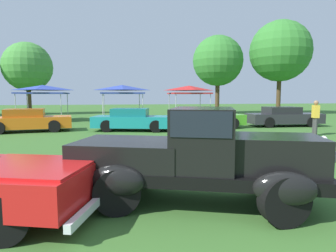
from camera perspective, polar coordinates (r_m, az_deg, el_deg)
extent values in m
plane|color=#386628|center=(5.81, 5.73, -13.29)|extent=(120.00, 120.00, 0.00)
cube|color=black|center=(5.25, 5.41, -8.99)|extent=(4.50, 2.80, 0.20)
cube|color=black|center=(5.24, 19.55, -5.07)|extent=(1.85, 1.56, 0.60)
ellipsoid|color=silver|center=(5.45, 28.01, -5.23)|extent=(0.33, 0.54, 0.68)
cube|color=black|center=(5.12, 6.77, -2.30)|extent=(1.42, 1.64, 1.04)
cube|color=black|center=(5.08, 6.81, 1.05)|extent=(1.35, 1.64, 0.40)
cube|color=black|center=(5.39, -7.50, -5.34)|extent=(2.22, 1.95, 0.48)
ellipsoid|color=black|center=(6.02, 18.86, -7.34)|extent=(0.99, 0.65, 0.52)
ellipsoid|color=black|center=(4.66, 21.85, -11.34)|extent=(0.99, 0.65, 0.52)
ellipsoid|color=black|center=(6.13, -5.51, -6.81)|extent=(0.99, 0.65, 0.52)
ellipsoid|color=black|center=(4.80, -9.98, -10.49)|extent=(0.99, 0.65, 0.52)
sphere|color=silver|center=(5.86, 27.10, -3.65)|extent=(0.18, 0.18, 0.18)
cylinder|color=black|center=(6.07, 18.80, -8.99)|extent=(0.76, 0.24, 0.76)
cylinder|color=black|center=(4.71, 21.77, -13.44)|extent=(0.76, 0.24, 0.76)
cylinder|color=black|center=(6.18, -5.49, -8.43)|extent=(0.76, 0.24, 0.76)
cylinder|color=black|center=(4.85, -9.94, -12.53)|extent=(0.76, 0.24, 0.76)
cube|color=red|center=(4.97, -25.38, -7.91)|extent=(2.12, 1.92, 0.20)
cube|color=silver|center=(4.66, -14.43, -14.71)|extent=(0.61, 1.60, 0.12)
cylinder|color=black|center=(5.67, -19.86, -10.61)|extent=(0.66, 0.20, 0.66)
cylinder|color=black|center=(4.43, -29.44, -15.74)|extent=(0.66, 0.20, 0.66)
cube|color=orange|center=(17.25, -25.50, 0.66)|extent=(4.50, 2.31, 0.60)
cube|color=#BB5914|center=(17.23, -26.15, 2.29)|extent=(2.09, 1.71, 0.44)
cylinder|color=black|center=(16.40, -21.29, -0.05)|extent=(0.64, 0.22, 0.64)
cube|color=teal|center=(16.14, -6.77, 0.87)|extent=(4.60, 2.68, 0.60)
cube|color=#146A6E|center=(16.13, -7.39, 2.64)|extent=(2.20, 1.86, 0.44)
cylinder|color=black|center=(15.21, -2.47, -0.08)|extent=(0.64, 0.22, 0.64)
cylinder|color=black|center=(15.70, -11.93, -0.02)|extent=(0.64, 0.22, 0.64)
cube|color=#60C62D|center=(17.15, 7.51, 1.16)|extent=(4.73, 2.63, 0.60)
cube|color=#4D9F24|center=(17.02, 7.02, 2.81)|extent=(2.24, 1.84, 0.44)
cylinder|color=black|center=(17.25, 12.65, 0.49)|extent=(0.64, 0.22, 0.64)
cylinder|color=black|center=(15.83, 4.76, 0.14)|extent=(0.64, 0.22, 0.64)
cube|color=#28282D|center=(19.78, 21.66, 1.42)|extent=(4.63, 1.92, 0.60)
cube|color=black|center=(19.66, 21.25, 2.87)|extent=(2.07, 1.55, 0.44)
cylinder|color=black|center=(19.85, 26.17, 0.72)|extent=(0.64, 0.22, 0.64)
cylinder|color=black|center=(18.48, 19.11, 0.66)|extent=(0.64, 0.22, 0.64)
cylinder|color=#383838|center=(15.76, 26.61, -0.09)|extent=(0.16, 0.16, 0.86)
cylinder|color=#383838|center=(15.57, 26.85, -0.17)|extent=(0.16, 0.16, 0.86)
cube|color=gold|center=(15.62, 26.85, 2.53)|extent=(0.35, 0.45, 0.60)
sphere|color=#936B4C|center=(15.60, 26.93, 4.07)|extent=(0.22, 0.22, 0.22)
cylinder|color=#B7B7BC|center=(25.11, -18.99, 3.58)|extent=(0.05, 0.05, 2.05)
cylinder|color=#B7B7BC|center=(22.14, -20.12, 3.27)|extent=(0.05, 0.05, 2.05)
cylinder|color=#B7B7BC|center=(25.73, -25.64, 3.37)|extent=(0.05, 0.05, 2.05)
cylinder|color=#B7B7BC|center=(22.84, -27.59, 3.03)|extent=(0.05, 0.05, 2.05)
cube|color=#2D429E|center=(23.89, -23.19, 5.90)|extent=(3.34, 3.34, 0.10)
pyramid|color=#2D429E|center=(23.90, -23.23, 6.91)|extent=(3.28, 3.28, 0.38)
cylinder|color=#B7B7BC|center=(23.69, -5.59, 3.75)|extent=(0.05, 0.05, 2.05)
cylinder|color=#B7B7BC|center=(20.91, -4.93, 3.47)|extent=(0.05, 0.05, 2.05)
cylinder|color=#B7B7BC|center=(23.61, -12.37, 3.64)|extent=(0.05, 0.05, 2.05)
cylinder|color=#B7B7BC|center=(20.82, -12.62, 3.34)|extent=(0.05, 0.05, 2.05)
cube|color=#2D429E|center=(22.20, -8.92, 6.34)|extent=(3.10, 3.10, 0.10)
pyramid|color=#2D429E|center=(22.21, -8.94, 7.42)|extent=(3.04, 3.04, 0.38)
cylinder|color=#B7B7BC|center=(25.04, 6.30, 3.86)|extent=(0.05, 0.05, 2.05)
cylinder|color=#B7B7BC|center=(22.48, 8.28, 3.60)|extent=(0.05, 0.05, 2.05)
cylinder|color=#B7B7BC|center=(24.40, 0.22, 3.84)|extent=(0.05, 0.05, 2.05)
cylinder|color=#B7B7BC|center=(21.77, 1.54, 3.59)|extent=(0.05, 0.05, 2.05)
cube|color=red|center=(23.37, 4.11, 6.37)|extent=(2.99, 2.99, 0.10)
pyramid|color=red|center=(23.38, 4.11, 7.40)|extent=(2.93, 2.93, 0.38)
cylinder|color=#47331E|center=(32.87, -25.48, 5.05)|extent=(0.44, 0.44, 3.48)
sphere|color=#428938|center=(33.00, -25.72, 10.39)|extent=(4.84, 4.84, 4.84)
cylinder|color=#47331E|center=(31.17, 9.60, 6.09)|extent=(0.44, 0.44, 4.09)
sphere|color=#337A2D|center=(31.38, 9.71, 12.43)|extent=(5.18, 5.18, 5.18)
cylinder|color=#47331E|center=(32.79, 20.79, 6.38)|extent=(0.44, 0.44, 4.78)
sphere|color=#337A2D|center=(33.11, 21.05, 13.49)|extent=(6.22, 6.22, 6.22)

